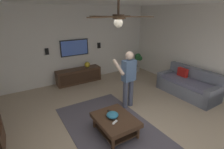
# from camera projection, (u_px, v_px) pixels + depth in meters

# --- Properties ---
(ground_plane) EXTENTS (8.60, 8.60, 0.00)m
(ground_plane) POSITION_uv_depth(u_px,v_px,m) (125.00, 130.00, 4.02)
(ground_plane) COLOR tan
(wall_back_tv) EXTENTS (0.10, 6.91, 2.84)m
(wall_back_tv) POSITION_uv_depth(u_px,v_px,m) (70.00, 45.00, 6.42)
(wall_back_tv) COLOR silver
(wall_back_tv) RESTS_ON ground
(wall_side_window) EXTENTS (7.37, 0.10, 2.84)m
(wall_side_window) POSITION_uv_depth(u_px,v_px,m) (218.00, 53.00, 5.20)
(wall_side_window) COLOR silver
(wall_side_window) RESTS_ON ground
(area_rug) EXTENTS (3.00, 1.84, 0.01)m
(area_rug) POSITION_uv_depth(u_px,v_px,m) (111.00, 127.00, 4.11)
(area_rug) COLOR #514C56
(area_rug) RESTS_ON ground
(couch) EXTENTS (1.91, 0.88, 0.87)m
(couch) POSITION_uv_depth(u_px,v_px,m) (188.00, 85.00, 5.66)
(couch) COLOR slate
(couch) RESTS_ON ground
(coffee_table) EXTENTS (1.00, 0.80, 0.40)m
(coffee_table) POSITION_uv_depth(u_px,v_px,m) (115.00, 122.00, 3.85)
(coffee_table) COLOR #422B1C
(coffee_table) RESTS_ON ground
(media_console) EXTENTS (0.45, 1.70, 0.55)m
(media_console) POSITION_uv_depth(u_px,v_px,m) (79.00, 76.00, 6.63)
(media_console) COLOR #422B1C
(media_console) RESTS_ON ground
(tv) EXTENTS (0.05, 1.08, 0.61)m
(tv) POSITION_uv_depth(u_px,v_px,m) (75.00, 48.00, 6.46)
(tv) COLOR black
(person_standing) EXTENTS (0.56, 0.56, 1.64)m
(person_standing) POSITION_uv_depth(u_px,v_px,m) (128.00, 76.00, 4.73)
(person_standing) COLOR #4C5166
(person_standing) RESTS_ON ground
(potted_plant_tall) EXTENTS (0.38, 0.30, 0.85)m
(potted_plant_tall) POSITION_uv_depth(u_px,v_px,m) (138.00, 60.00, 7.76)
(potted_plant_tall) COLOR #B7B2A8
(potted_plant_tall) RESTS_ON ground
(bowl) EXTENTS (0.27, 0.27, 0.12)m
(bowl) POSITION_uv_depth(u_px,v_px,m) (112.00, 115.00, 3.81)
(bowl) COLOR teal
(bowl) RESTS_ON coffee_table
(remote_white) EXTENTS (0.10, 0.16, 0.02)m
(remote_white) POSITION_uv_depth(u_px,v_px,m) (115.00, 122.00, 3.65)
(remote_white) COLOR white
(remote_white) RESTS_ON coffee_table
(remote_black) EXTENTS (0.16, 0.10, 0.02)m
(remote_black) POSITION_uv_depth(u_px,v_px,m) (110.00, 111.00, 4.03)
(remote_black) COLOR black
(remote_black) RESTS_ON coffee_table
(remote_grey) EXTENTS (0.15, 0.12, 0.02)m
(remote_grey) POSITION_uv_depth(u_px,v_px,m) (111.00, 117.00, 3.83)
(remote_grey) COLOR slate
(remote_grey) RESTS_ON coffee_table
(vase_round) EXTENTS (0.22, 0.22, 0.22)m
(vase_round) POSITION_uv_depth(u_px,v_px,m) (87.00, 65.00, 6.69)
(vase_round) COLOR gold
(vase_round) RESTS_ON media_console
(wall_speaker_left) EXTENTS (0.06, 0.12, 0.22)m
(wall_speaker_left) POSITION_uv_depth(u_px,v_px,m) (99.00, 45.00, 6.99)
(wall_speaker_left) COLOR black
(wall_speaker_right) EXTENTS (0.06, 0.12, 0.22)m
(wall_speaker_right) POSITION_uv_depth(u_px,v_px,m) (47.00, 52.00, 5.98)
(wall_speaker_right) COLOR black
(ceiling_fan) EXTENTS (1.12, 1.15, 0.46)m
(ceiling_fan) POSITION_uv_depth(u_px,v_px,m) (118.00, 18.00, 2.92)
(ceiling_fan) COLOR #4C3828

